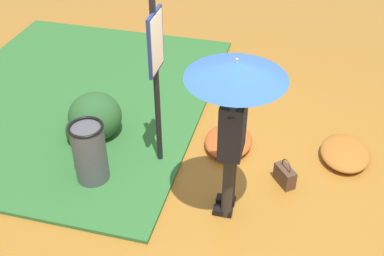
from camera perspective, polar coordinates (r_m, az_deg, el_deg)
name	(u,v)px	position (r m, az deg, el deg)	size (l,w,h in m)	color
ground_plane	(226,203)	(5.64, 4.14, -8.98)	(18.00, 18.00, 0.00)	#9E6623
grass_verge	(75,98)	(7.55, -13.95, 3.52)	(4.80, 4.00, 0.05)	#2D662D
person_with_umbrella	(234,101)	(4.52, 5.11, 3.28)	(0.96, 0.96, 2.04)	#2D2823
info_sign_post	(156,63)	(5.36, -4.34, 7.82)	(0.44, 0.07, 2.30)	black
handbag	(285,175)	(5.89, 11.10, -5.62)	(0.32, 0.30, 0.37)	#4C3323
trash_bin	(90,154)	(5.76, -12.17, -3.06)	(0.42, 0.42, 0.83)	#4C4C51
shrub_cluster	(93,119)	(6.53, -11.87, 1.05)	(0.79, 0.72, 0.65)	#285628
leaf_pile_near_person	(229,141)	(6.38, 4.41, -1.55)	(0.79, 0.63, 0.17)	#B74C1E
leaf_pile_by_bench	(345,153)	(6.48, 17.92, -2.87)	(0.79, 0.63, 0.17)	#A86023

